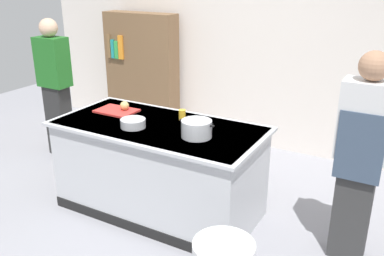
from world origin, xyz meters
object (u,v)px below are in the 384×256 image
at_px(person_guest, 55,85).
at_px(bookshelf, 142,73).
at_px(mixing_bowl, 133,123).
at_px(person_chef, 360,155).
at_px(onion, 125,106).
at_px(stock_pot, 197,129).
at_px(juice_cup, 182,115).

relative_size(person_guest, bookshelf, 1.01).
distance_m(mixing_bowl, person_chef, 1.95).
xyz_separation_m(person_chef, bookshelf, (-3.24, 1.63, -0.06)).
xyz_separation_m(onion, bookshelf, (-0.98, 1.64, -0.11)).
height_order(person_chef, person_guest, same).
height_order(mixing_bowl, person_chef, person_chef).
height_order(onion, mixing_bowl, onion).
distance_m(onion, stock_pot, 0.99).
xyz_separation_m(stock_pot, juice_cup, (-0.33, 0.32, -0.02)).
bearing_deg(juice_cup, stock_pot, -43.71).
xyz_separation_m(stock_pot, bookshelf, (-1.94, 1.88, -0.12)).
height_order(mixing_bowl, person_guest, person_guest).
relative_size(mixing_bowl, person_chef, 0.13).
relative_size(onion, stock_pot, 0.27).
bearing_deg(bookshelf, onion, -59.31).
height_order(onion, person_chef, person_chef).
height_order(stock_pot, bookshelf, bookshelf).
bearing_deg(stock_pot, person_chef, 10.95).
distance_m(juice_cup, person_guest, 2.03).
bearing_deg(person_guest, person_chef, 83.36).
distance_m(mixing_bowl, juice_cup, 0.49).
bearing_deg(onion, person_chef, 0.35).
height_order(stock_pot, person_chef, person_chef).
xyz_separation_m(person_guest, bookshelf, (0.40, 1.26, -0.06)).
bearing_deg(person_chef, person_guest, 90.75).
xyz_separation_m(juice_cup, bookshelf, (-1.61, 1.56, -0.10)).
xyz_separation_m(onion, stock_pot, (0.96, -0.24, 0.01)).
bearing_deg(bookshelf, mixing_bowl, -56.07).
relative_size(mixing_bowl, juice_cup, 2.31).
height_order(stock_pot, mixing_bowl, stock_pot).
bearing_deg(person_chef, juice_cup, 94.18).
distance_m(onion, mixing_bowl, 0.47).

